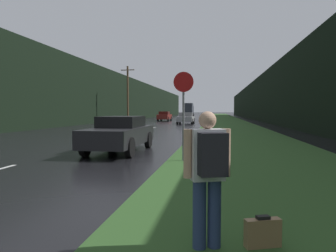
{
  "coord_description": "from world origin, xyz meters",
  "views": [
    {
      "loc": [
        6.01,
        0.28,
        1.63
      ],
      "look_at": [
        3.45,
        15.77,
        0.83
      ],
      "focal_mm": 32.0,
      "sensor_mm": 36.0,
      "label": 1
    }
  ],
  "objects_px": {
    "suitcase": "(263,233)",
    "car_oncoming": "(165,116)",
    "hitchhiker_with_backpack": "(208,171)",
    "car_passing_far": "(186,118)",
    "stop_sign": "(183,107)",
    "car_passing_near": "(120,133)",
    "delivery_truck": "(189,110)"
  },
  "relations": [
    {
      "from": "suitcase",
      "to": "car_oncoming",
      "type": "bearing_deg",
      "value": 81.94
    },
    {
      "from": "hitchhiker_with_backpack",
      "to": "car_passing_far",
      "type": "relative_size",
      "value": 0.4
    },
    {
      "from": "stop_sign",
      "to": "car_passing_near",
      "type": "distance_m",
      "value": 3.45
    },
    {
      "from": "car_passing_near",
      "to": "car_oncoming",
      "type": "height_order",
      "value": "car_oncoming"
    },
    {
      "from": "car_passing_far",
      "to": "delivery_truck",
      "type": "distance_m",
      "value": 51.8
    },
    {
      "from": "suitcase",
      "to": "car_passing_far",
      "type": "height_order",
      "value": "car_passing_far"
    },
    {
      "from": "car_passing_far",
      "to": "delivery_truck",
      "type": "height_order",
      "value": "delivery_truck"
    },
    {
      "from": "stop_sign",
      "to": "car_passing_far",
      "type": "relative_size",
      "value": 0.71
    },
    {
      "from": "hitchhiker_with_backpack",
      "to": "delivery_truck",
      "type": "bearing_deg",
      "value": 75.86
    },
    {
      "from": "suitcase",
      "to": "car_passing_near",
      "type": "height_order",
      "value": "car_passing_near"
    },
    {
      "from": "suitcase",
      "to": "car_passing_far",
      "type": "relative_size",
      "value": 0.11
    },
    {
      "from": "suitcase",
      "to": "delivery_truck",
      "type": "bearing_deg",
      "value": 76.3
    },
    {
      "from": "hitchhiker_with_backpack",
      "to": "stop_sign",
      "type": "bearing_deg",
      "value": 79.47
    },
    {
      "from": "suitcase",
      "to": "delivery_truck",
      "type": "distance_m",
      "value": 85.0
    },
    {
      "from": "stop_sign",
      "to": "car_passing_far",
      "type": "distance_m",
      "value": 27.14
    },
    {
      "from": "car_passing_far",
      "to": "delivery_truck",
      "type": "bearing_deg",
      "value": -85.13
    },
    {
      "from": "suitcase",
      "to": "car_oncoming",
      "type": "height_order",
      "value": "car_oncoming"
    },
    {
      "from": "stop_sign",
      "to": "hitchhiker_with_backpack",
      "type": "bearing_deg",
      "value": -80.92
    },
    {
      "from": "stop_sign",
      "to": "car_passing_near",
      "type": "xyz_separation_m",
      "value": [
        -2.73,
        1.84,
        -1.0
      ]
    },
    {
      "from": "car_passing_near",
      "to": "delivery_truck",
      "type": "distance_m",
      "value": 76.88
    },
    {
      "from": "suitcase",
      "to": "delivery_truck",
      "type": "xyz_separation_m",
      "value": [
        -8.75,
        84.53,
        1.76
      ]
    },
    {
      "from": "suitcase",
      "to": "car_oncoming",
      "type": "xyz_separation_m",
      "value": [
        -8.75,
        42.79,
        0.59
      ]
    },
    {
      "from": "stop_sign",
      "to": "car_passing_near",
      "type": "relative_size",
      "value": 0.63
    },
    {
      "from": "hitchhiker_with_backpack",
      "to": "car_oncoming",
      "type": "xyz_separation_m",
      "value": [
        -8.11,
        42.95,
        -0.17
      ]
    },
    {
      "from": "stop_sign",
      "to": "car_passing_near",
      "type": "height_order",
      "value": "stop_sign"
    },
    {
      "from": "stop_sign",
      "to": "delivery_truck",
      "type": "bearing_deg",
      "value": 95.19
    },
    {
      "from": "car_oncoming",
      "to": "stop_sign",
      "type": "bearing_deg",
      "value": -79.04
    },
    {
      "from": "stop_sign",
      "to": "car_oncoming",
      "type": "relative_size",
      "value": 0.65
    },
    {
      "from": "stop_sign",
      "to": "car_oncoming",
      "type": "height_order",
      "value": "stop_sign"
    },
    {
      "from": "car_passing_near",
      "to": "car_oncoming",
      "type": "bearing_deg",
      "value": -82.84
    },
    {
      "from": "car_passing_near",
      "to": "delivery_truck",
      "type": "bearing_deg",
      "value": -86.72
    },
    {
      "from": "hitchhiker_with_backpack",
      "to": "delivery_truck",
      "type": "height_order",
      "value": "delivery_truck"
    }
  ]
}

